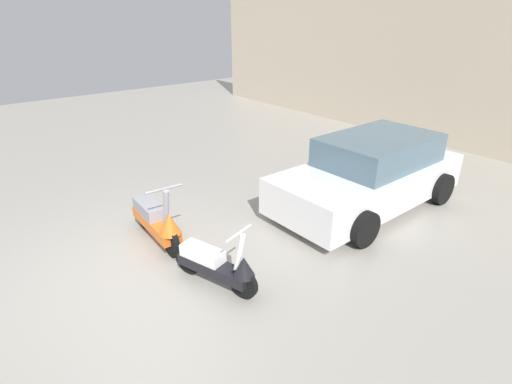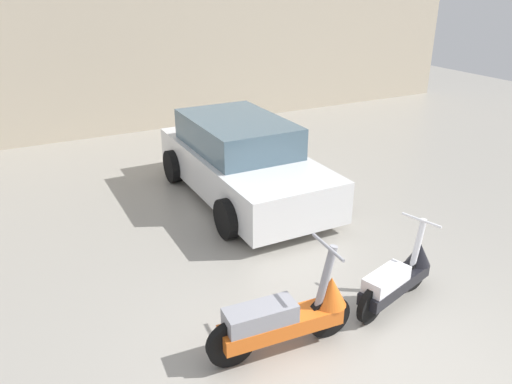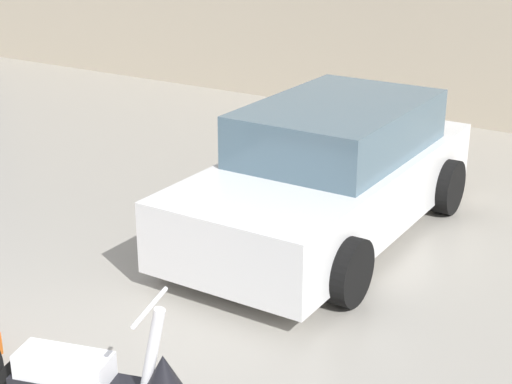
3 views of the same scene
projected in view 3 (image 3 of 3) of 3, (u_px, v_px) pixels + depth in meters
The scene contains 2 objects.
scooter_front_right at pixel (102, 383), 5.00m from camera, with size 1.34×0.64×0.96m.
car_rear_left at pixel (330, 173), 7.90m from camera, with size 1.91×3.93×1.33m.
Camera 3 is at (4.12, -2.43, 3.25)m, focal length 55.00 mm.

